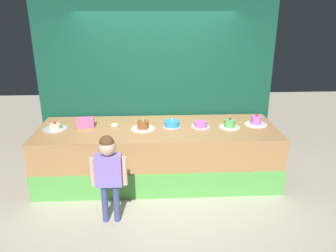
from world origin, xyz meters
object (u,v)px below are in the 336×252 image
Objects in this scene: pink_box at (85,123)px; cake_right at (230,124)px; donut at (115,125)px; cake_left at (143,126)px; cake_center_right at (201,125)px; cake_far_left at (55,127)px; cake_far_right at (256,121)px; child_figure at (108,168)px; cake_center_left at (172,124)px.

cake_right reaches higher than pink_box.
donut is at bearing -0.66° from pink_box.
cake_center_right is at bearing 3.15° from cake_left.
cake_center_right is 0.94× the size of cake_right.
cake_far_left is at bearing 177.53° from cake_left.
pink_box is 0.72× the size of cake_far_right.
cake_center_right is at bearing 41.15° from child_figure.
cake_right is (1.30, 0.00, 0.00)m from cake_left.
cake_center_left is at bearing 11.11° from cake_left.
donut is (0.43, -0.01, -0.05)m from pink_box.
cake_far_left is 1.15× the size of cake_right.
cake_far_left is 1.30m from cake_left.
donut is 0.35× the size of cake_far_left.
cake_far_right is (2.13, 1.16, 0.15)m from child_figure.
pink_box is at bearing 9.72° from cake_far_left.
cake_center_right is at bearing -0.22° from cake_far_left.
cake_far_left is at bearing 178.84° from cake_right.
cake_center_left is (0.43, 0.09, -0.01)m from cake_left.
cake_center_left is (0.87, -0.04, 0.02)m from donut.
cake_left is at bearing -2.47° from cake_far_left.
cake_left is 0.44m from cake_center_left.
donut is 0.87m from cake_far_left.
pink_box is 0.85× the size of cake_center_right.
donut is at bearing 91.87° from child_figure.
cake_far_left is 3.04m from cake_far_right.
pink_box is at bearing 171.44° from cake_left.
pink_box is 2.17m from cake_right.
child_figure is 1.44m from cake_far_left.
child_figure reaches higher than cake_center_left.
cake_center_left is 0.96× the size of cake_center_right.
cake_far_left reaches higher than cake_center_right.
cake_center_left is 0.81× the size of cake_far_right.
cake_left is 1.14× the size of cake_right.
child_figure is at bearing -50.82° from cake_far_left.
donut is 1.30m from cake_center_right.
cake_right is (2.17, -0.13, -0.02)m from pink_box.
cake_far_right is (0.43, 0.10, 0.00)m from cake_right.
child_figure is at bearing -148.02° from cake_right.
cake_center_left reaches higher than pink_box.
cake_left is (1.30, -0.06, 0.02)m from cake_far_left.
cake_far_left is (-0.91, 1.11, 0.13)m from child_figure.
cake_center_right is at bearing -4.93° from cake_center_left.
cake_left is 1.02× the size of cake_far_right.
cake_right is at bearing -1.16° from cake_far_left.
cake_far_right reaches higher than cake_center_right.
cake_left reaches higher than cake_center_right.
donut is 0.45m from cake_left.
cake_far_left is at bearing -179.07° from cake_far_right.
cake_far_left is 1.04× the size of cake_far_right.
cake_far_right is at bearing -0.52° from donut.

